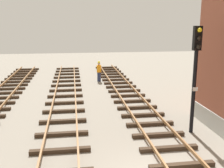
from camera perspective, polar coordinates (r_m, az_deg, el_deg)
signal_mast at (r=13.05m, az=17.28°, el=3.39°), size 0.36×0.40×5.10m
track_worker_foreground at (r=24.37m, az=-2.78°, el=2.70°), size 0.40×0.40×1.87m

